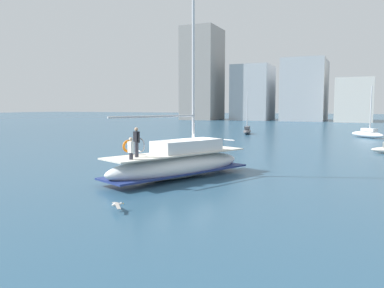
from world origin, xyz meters
The scene contains 6 objects.
ground_plane centered at (0.00, 0.00, 0.00)m, with size 400.00×400.00×0.00m, color #284C66.
main_sailboat centered at (-0.12, -1.72, 0.92)m, with size 6.03×9.76×14.46m.
moored_sloop_near centered at (-6.00, 34.16, 0.49)m, with size 1.83×4.60×6.32m.
moored_catamaran centered at (10.43, 33.72, 0.55)m, with size 4.58×4.58×6.77m.
seagull centered at (0.70, -9.15, 0.27)m, with size 0.90×0.87×0.17m.
waterfront_buildings centered at (-0.86, 91.67, 10.09)m, with size 82.82×20.23×27.79m.
Camera 1 is at (9.40, -21.53, 4.16)m, focal length 35.72 mm.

